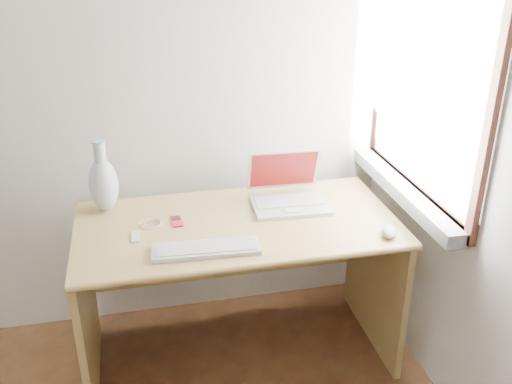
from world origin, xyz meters
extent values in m
cube|color=white|center=(1.75, 1.30, 1.32)|extent=(0.01, 0.90, 1.00)
cube|color=gray|center=(1.69, 1.30, 0.79)|extent=(0.10, 0.96, 0.06)
cube|color=silver|center=(1.67, 1.30, 1.35)|extent=(0.02, 0.84, 0.92)
cube|color=tan|center=(0.94, 1.30, 0.70)|extent=(1.36, 0.68, 0.03)
cube|color=tan|center=(0.28, 1.30, 0.34)|extent=(0.03, 0.64, 0.69)
cube|color=tan|center=(1.60, 1.30, 0.34)|extent=(0.03, 0.64, 0.69)
cube|color=tan|center=(0.94, 1.62, 0.46)|extent=(1.30, 0.03, 0.45)
cube|color=white|center=(1.20, 1.38, 0.72)|extent=(0.34, 0.25, 0.02)
cube|color=white|center=(1.20, 1.38, 0.73)|extent=(0.31, 0.14, 0.00)
cube|color=white|center=(1.20, 1.50, 0.84)|extent=(0.33, 0.10, 0.21)
cube|color=maroon|center=(1.20, 1.50, 0.84)|extent=(0.31, 0.08, 0.18)
cube|color=white|center=(0.78, 1.09, 0.73)|extent=(0.42, 0.15, 0.02)
cube|color=white|center=(0.78, 1.09, 0.74)|extent=(0.39, 0.12, 0.00)
ellipsoid|color=white|center=(1.52, 1.05, 0.74)|extent=(0.10, 0.12, 0.04)
cube|color=red|center=(0.69, 1.35, 0.72)|extent=(0.05, 0.10, 0.01)
cube|color=black|center=(0.69, 1.35, 0.73)|extent=(0.04, 0.04, 0.00)
torus|color=white|center=(0.58, 1.36, 0.72)|extent=(0.13, 0.13, 0.01)
cube|color=white|center=(0.51, 1.25, 0.72)|extent=(0.04, 0.09, 0.01)
ellipsoid|color=white|center=(0.40, 1.54, 0.84)|extent=(0.13, 0.13, 0.24)
cylinder|color=white|center=(0.40, 1.54, 0.99)|extent=(0.05, 0.05, 0.10)
cylinder|color=#88C6DA|center=(0.40, 1.54, 1.03)|extent=(0.06, 0.06, 0.01)
camera|label=1|loc=(0.55, -0.81, 1.86)|focal=40.00mm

